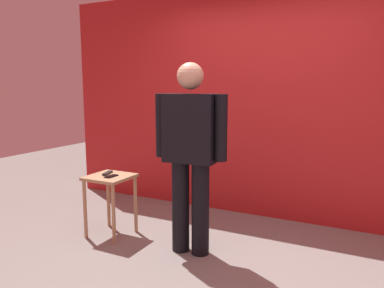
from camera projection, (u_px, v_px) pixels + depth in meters
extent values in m
plane|color=gray|center=(204.00, 275.00, 3.06)|extent=(12.00, 12.00, 0.00)
cube|color=red|center=(265.00, 103.00, 4.30)|extent=(5.39, 0.12, 2.66)
cylinder|color=black|center=(181.00, 206.00, 3.46)|extent=(0.17, 0.17, 0.86)
cylinder|color=black|center=(200.00, 209.00, 3.38)|extent=(0.17, 0.17, 0.86)
cube|color=black|center=(190.00, 128.00, 3.31)|extent=(0.48, 0.27, 0.61)
cube|color=red|center=(195.00, 124.00, 3.41)|extent=(0.13, 0.02, 0.51)
cube|color=#C68CB7|center=(196.00, 126.00, 3.42)|extent=(0.05, 0.01, 0.46)
cylinder|color=black|center=(162.00, 125.00, 3.41)|extent=(0.12, 0.12, 0.58)
cylinder|color=black|center=(221.00, 128.00, 3.20)|extent=(0.12, 0.12, 0.58)
sphere|color=tan|center=(190.00, 76.00, 3.24)|extent=(0.24, 0.24, 0.24)
cube|color=tan|center=(110.00, 177.00, 3.79)|extent=(0.42, 0.42, 0.03)
cylinder|color=tan|center=(85.00, 209.00, 3.76)|extent=(0.04, 0.04, 0.60)
cylinder|color=tan|center=(114.00, 215.00, 3.60)|extent=(0.04, 0.04, 0.60)
cylinder|color=tan|center=(108.00, 200.00, 4.08)|extent=(0.04, 0.04, 0.60)
cylinder|color=tan|center=(136.00, 204.00, 3.92)|extent=(0.04, 0.04, 0.60)
cube|color=black|center=(111.00, 176.00, 3.74)|extent=(0.08, 0.15, 0.01)
cube|color=black|center=(108.00, 173.00, 3.85)|extent=(0.09, 0.18, 0.02)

